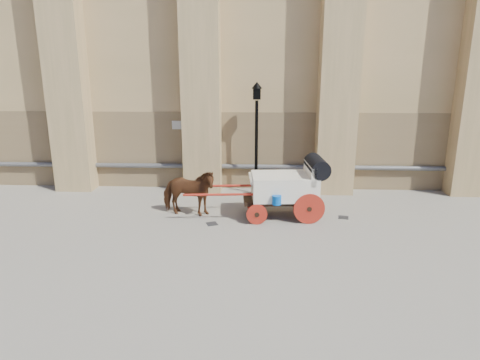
{
  "coord_description": "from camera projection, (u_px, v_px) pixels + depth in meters",
  "views": [
    {
      "loc": [
        1.13,
        -12.34,
        4.84
      ],
      "look_at": [
        0.56,
        0.77,
        1.21
      ],
      "focal_mm": 32.0,
      "sensor_mm": 36.0,
      "label": 1
    }
  ],
  "objects": [
    {
      "name": "drain_grate_far",
      "position": [
        343.0,
        217.0,
        13.78
      ],
      "size": [
        0.38,
        0.38,
        0.01
      ],
      "primitive_type": "cube",
      "rotation": [
        0.0,
        0.0,
        -0.2
      ],
      "color": "black",
      "rests_on": "ground"
    },
    {
      "name": "street_lamp",
      "position": [
        256.0,
        136.0,
        15.7
      ],
      "size": [
        0.39,
        0.39,
        4.17
      ],
      "color": "black",
      "rests_on": "ground"
    },
    {
      "name": "carriage",
      "position": [
        289.0,
        185.0,
        13.61
      ],
      "size": [
        4.58,
        1.71,
        1.97
      ],
      "rotation": [
        0.0,
        0.0,
        0.08
      ],
      "color": "black",
      "rests_on": "ground"
    },
    {
      "name": "drain_grate_near",
      "position": [
        212.0,
        224.0,
        13.23
      ],
      "size": [
        0.41,
        0.41,
        0.01
      ],
      "primitive_type": "cube",
      "rotation": [
        0.0,
        0.0,
        0.37
      ],
      "color": "black",
      "rests_on": "ground"
    },
    {
      "name": "ground",
      "position": [
        221.0,
        224.0,
        13.22
      ],
      "size": [
        90.0,
        90.0,
        0.0
      ],
      "primitive_type": "plane",
      "color": "slate",
      "rests_on": "ground"
    },
    {
      "name": "horse",
      "position": [
        188.0,
        192.0,
        13.8
      ],
      "size": [
        1.95,
        1.1,
        1.56
      ],
      "primitive_type": "imported",
      "rotation": [
        0.0,
        0.0,
        1.42
      ],
      "color": "brown",
      "rests_on": "ground"
    }
  ]
}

